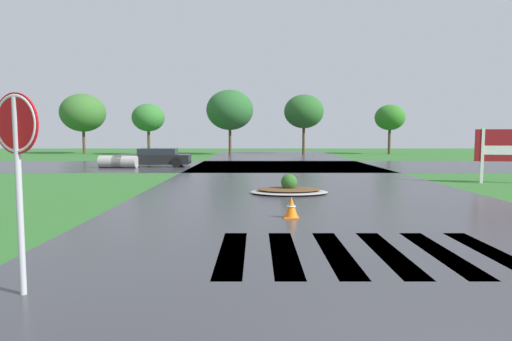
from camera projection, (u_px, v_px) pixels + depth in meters
asphalt_roadway at (315, 201)px, 13.18m from camera, size 11.66×80.00×0.01m
asphalt_cross_road at (284, 166)px, 28.09m from camera, size 90.00×10.50×0.01m
crosswalk_stripes at (361, 253)px, 7.47m from camera, size 4.95×2.96×0.01m
stop_sign at (16, 146)px, 5.36m from camera, size 0.71×0.33×2.56m
estate_billboard at (509, 148)px, 17.88m from camera, size 2.68×0.48×2.31m
median_island at (288, 189)px, 14.93m from camera, size 2.68×1.76×0.68m
car_dark_suv at (154, 158)px, 27.48m from camera, size 4.65×2.23×1.16m
drainage_pipe_stack at (117, 162)px, 26.39m from camera, size 2.38×0.93×0.75m
traffic_cone at (291, 208)px, 10.56m from camera, size 0.36×0.36×0.53m
background_treeline at (206, 113)px, 44.39m from camera, size 35.91×6.65×6.50m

